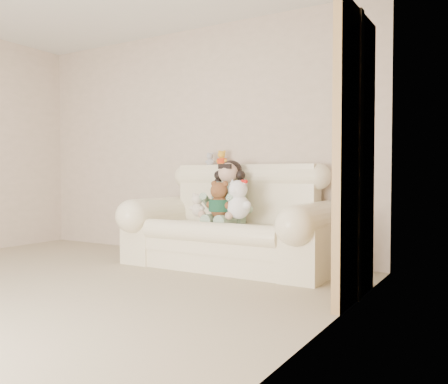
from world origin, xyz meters
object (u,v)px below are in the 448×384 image
at_px(brown_teddy, 220,196).
at_px(white_cat, 238,195).
at_px(cream_teddy, 198,203).
at_px(seated_child, 229,191).
at_px(sofa, 229,215).

distance_m(brown_teddy, white_cat, 0.19).
relative_size(brown_teddy, cream_teddy, 1.53).
height_order(seated_child, cream_teddy, seated_child).
xyz_separation_m(seated_child, cream_teddy, (-0.25, -0.20, -0.11)).
bearing_deg(brown_teddy, sofa, 87.01).
xyz_separation_m(seated_child, white_cat, (0.21, -0.19, -0.03)).
relative_size(sofa, cream_teddy, 7.57).
relative_size(sofa, brown_teddy, 4.96).
distance_m(brown_teddy, cream_teddy, 0.28).
bearing_deg(cream_teddy, white_cat, 15.73).
height_order(white_cat, cream_teddy, white_cat).
bearing_deg(sofa, cream_teddy, -158.56).
xyz_separation_m(brown_teddy, white_cat, (0.19, 0.03, 0.01)).
distance_m(sofa, cream_teddy, 0.34).
bearing_deg(cream_teddy, brown_teddy, 9.67).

